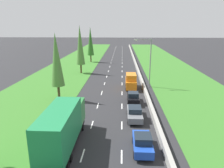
{
  "coord_description": "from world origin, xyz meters",
  "views": [
    {
      "loc": [
        1.66,
        -1.04,
        11.17
      ],
      "look_at": [
        -0.17,
        37.13,
        0.47
      ],
      "focal_mm": 33.38,
      "sensor_mm": 36.0,
      "label": 1
    }
  ],
  "objects_px": {
    "black_hatchback_right_lane": "(133,98)",
    "green_box_truck_left_lane": "(63,127)",
    "poplar_tree_third": "(80,45)",
    "poplar_tree_second": "(56,60)",
    "orange_van_right_lane": "(131,81)",
    "blue_hatchback_right_lane": "(142,143)",
    "poplar_tree_fourth": "(90,41)",
    "grey_sedan_right_lane": "(135,113)",
    "street_light_mast": "(148,59)"
  },
  "relations": [
    {
      "from": "grey_sedan_right_lane",
      "to": "blue_hatchback_right_lane",
      "type": "bearing_deg",
      "value": -87.24
    },
    {
      "from": "grey_sedan_right_lane",
      "to": "poplar_tree_fourth",
      "type": "bearing_deg",
      "value": 105.42
    },
    {
      "from": "poplar_tree_second",
      "to": "grey_sedan_right_lane",
      "type": "bearing_deg",
      "value": -31.02
    },
    {
      "from": "blue_hatchback_right_lane",
      "to": "green_box_truck_left_lane",
      "type": "distance_m",
      "value": 7.47
    },
    {
      "from": "blue_hatchback_right_lane",
      "to": "grey_sedan_right_lane",
      "type": "relative_size",
      "value": 0.87
    },
    {
      "from": "black_hatchback_right_lane",
      "to": "poplar_tree_third",
      "type": "bearing_deg",
      "value": 120.4
    },
    {
      "from": "blue_hatchback_right_lane",
      "to": "orange_van_right_lane",
      "type": "relative_size",
      "value": 0.8
    },
    {
      "from": "poplar_tree_fourth",
      "to": "street_light_mast",
      "type": "distance_m",
      "value": 31.28
    },
    {
      "from": "orange_van_right_lane",
      "to": "poplar_tree_third",
      "type": "distance_m",
      "value": 17.89
    },
    {
      "from": "black_hatchback_right_lane",
      "to": "poplar_tree_second",
      "type": "distance_m",
      "value": 12.85
    },
    {
      "from": "poplar_tree_fourth",
      "to": "poplar_tree_second",
      "type": "bearing_deg",
      "value": -89.95
    },
    {
      "from": "blue_hatchback_right_lane",
      "to": "black_hatchback_right_lane",
      "type": "height_order",
      "value": "same"
    },
    {
      "from": "orange_van_right_lane",
      "to": "poplar_tree_second",
      "type": "relative_size",
      "value": 0.48
    },
    {
      "from": "grey_sedan_right_lane",
      "to": "green_box_truck_left_lane",
      "type": "bearing_deg",
      "value": -136.45
    },
    {
      "from": "black_hatchback_right_lane",
      "to": "green_box_truck_left_lane",
      "type": "bearing_deg",
      "value": -119.99
    },
    {
      "from": "green_box_truck_left_lane",
      "to": "street_light_mast",
      "type": "distance_m",
      "value": 23.6
    },
    {
      "from": "orange_van_right_lane",
      "to": "blue_hatchback_right_lane",
      "type": "bearing_deg",
      "value": -89.2
    },
    {
      "from": "green_box_truck_left_lane",
      "to": "poplar_tree_third",
      "type": "bearing_deg",
      "value": 98.05
    },
    {
      "from": "orange_van_right_lane",
      "to": "green_box_truck_left_lane",
      "type": "relative_size",
      "value": 0.52
    },
    {
      "from": "grey_sedan_right_lane",
      "to": "street_light_mast",
      "type": "xyz_separation_m",
      "value": [
        3.22,
        14.37,
        4.42
      ]
    },
    {
      "from": "grey_sedan_right_lane",
      "to": "orange_van_right_lane",
      "type": "xyz_separation_m",
      "value": [
        0.05,
        13.04,
        0.59
      ]
    },
    {
      "from": "grey_sedan_right_lane",
      "to": "black_hatchback_right_lane",
      "type": "xyz_separation_m",
      "value": [
        0.09,
        5.65,
        0.02
      ]
    },
    {
      "from": "poplar_tree_second",
      "to": "orange_van_right_lane",
      "type": "bearing_deg",
      "value": 27.81
    },
    {
      "from": "green_box_truck_left_lane",
      "to": "blue_hatchback_right_lane",
      "type": "bearing_deg",
      "value": -1.24
    },
    {
      "from": "blue_hatchback_right_lane",
      "to": "grey_sedan_right_lane",
      "type": "bearing_deg",
      "value": 92.76
    },
    {
      "from": "blue_hatchback_right_lane",
      "to": "poplar_tree_third",
      "type": "height_order",
      "value": "poplar_tree_third"
    },
    {
      "from": "poplar_tree_third",
      "to": "street_light_mast",
      "type": "relative_size",
      "value": 1.27
    },
    {
      "from": "green_box_truck_left_lane",
      "to": "poplar_tree_second",
      "type": "bearing_deg",
      "value": 108.32
    },
    {
      "from": "blue_hatchback_right_lane",
      "to": "street_light_mast",
      "type": "relative_size",
      "value": 0.43
    },
    {
      "from": "green_box_truck_left_lane",
      "to": "street_light_mast",
      "type": "relative_size",
      "value": 1.04
    },
    {
      "from": "poplar_tree_third",
      "to": "orange_van_right_lane",
      "type": "bearing_deg",
      "value": -47.06
    },
    {
      "from": "blue_hatchback_right_lane",
      "to": "poplar_tree_fourth",
      "type": "bearing_deg",
      "value": 103.71
    },
    {
      "from": "grey_sedan_right_lane",
      "to": "poplar_tree_second",
      "type": "bearing_deg",
      "value": 148.98
    },
    {
      "from": "green_box_truck_left_lane",
      "to": "poplar_tree_second",
      "type": "xyz_separation_m",
      "value": [
        -4.51,
        13.61,
        4.0
      ]
    },
    {
      "from": "poplar_tree_third",
      "to": "green_box_truck_left_lane",
      "type": "bearing_deg",
      "value": -81.95
    },
    {
      "from": "blue_hatchback_right_lane",
      "to": "poplar_tree_third",
      "type": "bearing_deg",
      "value": 110.19
    },
    {
      "from": "green_box_truck_left_lane",
      "to": "street_light_mast",
      "type": "bearing_deg",
      "value": 64.04
    },
    {
      "from": "blue_hatchback_right_lane",
      "to": "poplar_tree_fourth",
      "type": "xyz_separation_m",
      "value": [
        -11.89,
        48.74,
        5.65
      ]
    },
    {
      "from": "poplar_tree_third",
      "to": "poplar_tree_fourth",
      "type": "relative_size",
      "value": 1.05
    },
    {
      "from": "poplar_tree_third",
      "to": "street_light_mast",
      "type": "distance_m",
      "value": 18.6
    },
    {
      "from": "black_hatchback_right_lane",
      "to": "poplar_tree_third",
      "type": "relative_size",
      "value": 0.34
    },
    {
      "from": "green_box_truck_left_lane",
      "to": "poplar_tree_fourth",
      "type": "distance_m",
      "value": 48.98
    },
    {
      "from": "black_hatchback_right_lane",
      "to": "street_light_mast",
      "type": "bearing_deg",
      "value": 70.25
    },
    {
      "from": "orange_van_right_lane",
      "to": "poplar_tree_second",
      "type": "distance_m",
      "value": 13.94
    },
    {
      "from": "black_hatchback_right_lane",
      "to": "poplar_tree_fourth",
      "type": "distance_m",
      "value": 38.5
    },
    {
      "from": "blue_hatchback_right_lane",
      "to": "poplar_tree_third",
      "type": "distance_m",
      "value": 34.99
    },
    {
      "from": "blue_hatchback_right_lane",
      "to": "orange_van_right_lane",
      "type": "distance_m",
      "value": 19.88
    },
    {
      "from": "blue_hatchback_right_lane",
      "to": "poplar_tree_fourth",
      "type": "relative_size",
      "value": 0.36
    },
    {
      "from": "grey_sedan_right_lane",
      "to": "poplar_tree_third",
      "type": "xyz_separation_m",
      "value": [
        -11.57,
        25.53,
        5.95
      ]
    },
    {
      "from": "blue_hatchback_right_lane",
      "to": "street_light_mast",
      "type": "distance_m",
      "value": 21.84
    }
  ]
}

